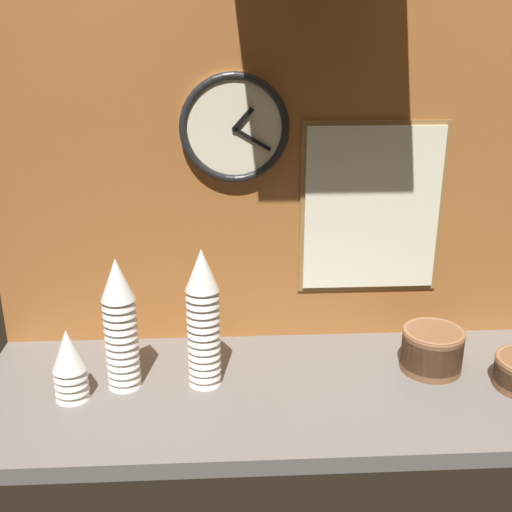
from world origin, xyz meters
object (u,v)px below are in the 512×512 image
at_px(cup_stack_far_left, 69,365).
at_px(menu_board, 372,209).
at_px(cup_stack_left, 120,324).
at_px(cup_stack_center_left, 203,318).
at_px(bowl_stack_right, 432,349).
at_px(wall_clock, 235,128).

bearing_deg(cup_stack_far_left, menu_board, 20.36).
height_order(cup_stack_far_left, menu_board, menu_board).
distance_m(cup_stack_left, cup_stack_center_left, 0.19).
distance_m(cup_stack_left, bowl_stack_right, 0.77).
bearing_deg(wall_clock, cup_stack_far_left, -145.57).
height_order(cup_stack_far_left, cup_stack_center_left, cup_stack_center_left).
height_order(cup_stack_left, wall_clock, wall_clock).
xyz_separation_m(cup_stack_far_left, cup_stack_center_left, (0.31, 0.05, 0.09)).
relative_size(bowl_stack_right, menu_board, 0.34).
height_order(cup_stack_center_left, wall_clock, wall_clock).
xyz_separation_m(cup_stack_far_left, wall_clock, (0.39, 0.27, 0.49)).
distance_m(cup_stack_center_left, bowl_stack_right, 0.58).
bearing_deg(cup_stack_left, menu_board, 19.93).
relative_size(cup_stack_far_left, cup_stack_center_left, 0.51).
distance_m(wall_clock, menu_board, 0.41).
relative_size(cup_stack_center_left, wall_clock, 1.29).
relative_size(cup_stack_far_left, wall_clock, 0.65).
bearing_deg(bowl_stack_right, cup_stack_far_left, -174.50).
bearing_deg(cup_stack_center_left, cup_stack_far_left, -170.87).
xyz_separation_m(cup_stack_center_left, bowl_stack_right, (0.57, 0.03, -0.12)).
relative_size(cup_stack_far_left, menu_board, 0.39).
bearing_deg(wall_clock, bowl_stack_right, -20.76).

